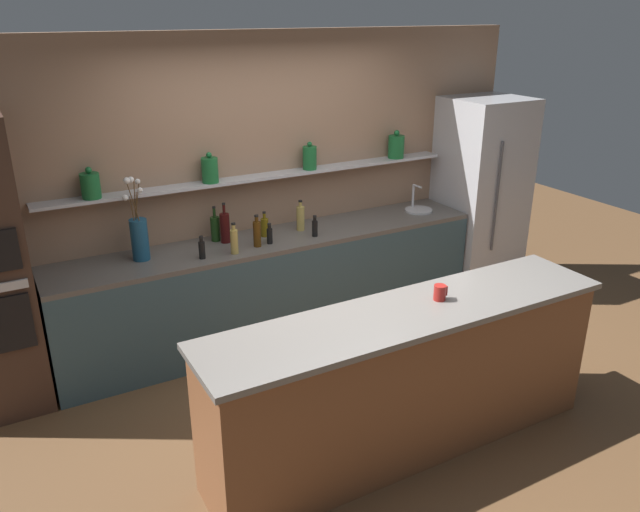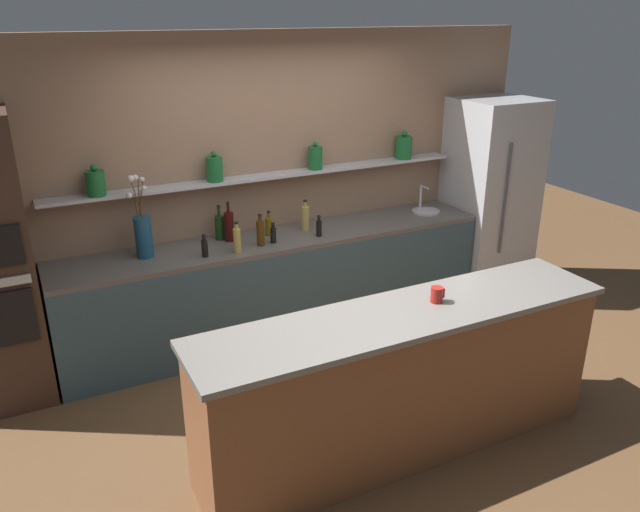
{
  "view_description": "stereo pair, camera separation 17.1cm",
  "coord_description": "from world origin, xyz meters",
  "px_view_note": "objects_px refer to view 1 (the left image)",
  "views": [
    {
      "loc": [
        -2.16,
        -3.35,
        2.76
      ],
      "look_at": [
        -0.13,
        0.32,
        1.08
      ],
      "focal_mm": 35.0,
      "sensor_mm": 36.0,
      "label": 1
    },
    {
      "loc": [
        -2.01,
        -3.43,
        2.76
      ],
      "look_at": [
        -0.13,
        0.32,
        1.08
      ],
      "focal_mm": 35.0,
      "sensor_mm": 36.0,
      "label": 2
    }
  ],
  "objects_px": {
    "sink_fixture": "(418,208)",
    "bottle_spirit_6": "(301,218)",
    "refrigerator": "(480,196)",
    "flower_vase": "(139,235)",
    "bottle_sauce_1": "(315,227)",
    "bottle_wine_7": "(215,228)",
    "coffee_mug": "(440,293)",
    "bottle_sauce_3": "(202,249)",
    "bottle_sauce_2": "(270,235)",
    "bottle_wine_4": "(225,228)",
    "bottle_spirit_8": "(257,233)",
    "bottle_oil_0": "(265,227)",
    "bottle_spirit_5": "(234,241)"
  },
  "relations": [
    {
      "from": "refrigerator",
      "to": "bottle_wine_7",
      "type": "relative_size",
      "value": 6.49
    },
    {
      "from": "bottle_spirit_5",
      "to": "bottle_wine_7",
      "type": "bearing_deg",
      "value": 94.77
    },
    {
      "from": "bottle_sauce_3",
      "to": "coffee_mug",
      "type": "distance_m",
      "value": 1.95
    },
    {
      "from": "bottle_sauce_1",
      "to": "bottle_wine_4",
      "type": "xyz_separation_m",
      "value": [
        -0.73,
        0.23,
        0.05
      ]
    },
    {
      "from": "bottle_sauce_1",
      "to": "bottle_wine_4",
      "type": "bearing_deg",
      "value": 162.19
    },
    {
      "from": "bottle_sauce_2",
      "to": "bottle_spirit_6",
      "type": "distance_m",
      "value": 0.42
    },
    {
      "from": "coffee_mug",
      "to": "bottle_oil_0",
      "type": "bearing_deg",
      "value": 101.18
    },
    {
      "from": "bottle_wine_7",
      "to": "coffee_mug",
      "type": "height_order",
      "value": "bottle_wine_7"
    },
    {
      "from": "bottle_spirit_6",
      "to": "bottle_spirit_8",
      "type": "relative_size",
      "value": 1.01
    },
    {
      "from": "refrigerator",
      "to": "bottle_sauce_1",
      "type": "height_order",
      "value": "refrigerator"
    },
    {
      "from": "bottle_wine_4",
      "to": "bottle_spirit_8",
      "type": "distance_m",
      "value": 0.29
    },
    {
      "from": "refrigerator",
      "to": "bottle_spirit_6",
      "type": "bearing_deg",
      "value": 177.03
    },
    {
      "from": "bottle_oil_0",
      "to": "bottle_sauce_2",
      "type": "relative_size",
      "value": 1.25
    },
    {
      "from": "bottle_spirit_6",
      "to": "bottle_oil_0",
      "type": "bearing_deg",
      "value": 178.18
    },
    {
      "from": "bottle_sauce_3",
      "to": "bottle_spirit_6",
      "type": "distance_m",
      "value": 1.01
    },
    {
      "from": "bottle_sauce_3",
      "to": "sink_fixture",
      "type": "bearing_deg",
      "value": 4.23
    },
    {
      "from": "refrigerator",
      "to": "bottle_wine_4",
      "type": "distance_m",
      "value": 2.7
    },
    {
      "from": "bottle_spirit_5",
      "to": "bottle_spirit_8",
      "type": "xyz_separation_m",
      "value": [
        0.22,
        0.06,
        0.01
      ]
    },
    {
      "from": "refrigerator",
      "to": "bottle_sauce_2",
      "type": "xyz_separation_m",
      "value": [
        -2.38,
        -0.07,
        0.02
      ]
    },
    {
      "from": "flower_vase",
      "to": "bottle_sauce_1",
      "type": "bearing_deg",
      "value": -7.58
    },
    {
      "from": "bottle_sauce_2",
      "to": "bottle_sauce_3",
      "type": "bearing_deg",
      "value": -175.6
    },
    {
      "from": "refrigerator",
      "to": "bottle_sauce_1",
      "type": "distance_m",
      "value": 1.97
    },
    {
      "from": "sink_fixture",
      "to": "coffee_mug",
      "type": "distance_m",
      "value": 2.2
    },
    {
      "from": "flower_vase",
      "to": "bottle_spirit_6",
      "type": "distance_m",
      "value": 1.41
    },
    {
      "from": "flower_vase",
      "to": "bottle_wine_7",
      "type": "distance_m",
      "value": 0.67
    },
    {
      "from": "bottle_wine_7",
      "to": "bottle_spirit_8",
      "type": "relative_size",
      "value": 1.11
    },
    {
      "from": "sink_fixture",
      "to": "flower_vase",
      "type": "bearing_deg",
      "value": 178.99
    },
    {
      "from": "bottle_spirit_6",
      "to": "bottle_sauce_2",
      "type": "bearing_deg",
      "value": -155.44
    },
    {
      "from": "refrigerator",
      "to": "bottle_spirit_6",
      "type": "relative_size",
      "value": 7.11
    },
    {
      "from": "refrigerator",
      "to": "bottle_wine_4",
      "type": "height_order",
      "value": "refrigerator"
    },
    {
      "from": "bottle_oil_0",
      "to": "bottle_spirit_8",
      "type": "xyz_separation_m",
      "value": [
        -0.16,
        -0.2,
        0.03
      ]
    },
    {
      "from": "sink_fixture",
      "to": "bottle_spirit_6",
      "type": "relative_size",
      "value": 0.96
    },
    {
      "from": "refrigerator",
      "to": "sink_fixture",
      "type": "bearing_deg",
      "value": 176.21
    },
    {
      "from": "bottle_spirit_5",
      "to": "bottle_spirit_6",
      "type": "distance_m",
      "value": 0.76
    },
    {
      "from": "bottle_oil_0",
      "to": "bottle_sauce_2",
      "type": "distance_m",
      "value": 0.19
    },
    {
      "from": "sink_fixture",
      "to": "bottle_oil_0",
      "type": "distance_m",
      "value": 1.6
    },
    {
      "from": "bottle_sauce_3",
      "to": "bottle_wine_4",
      "type": "distance_m",
      "value": 0.39
    },
    {
      "from": "sink_fixture",
      "to": "bottle_spirit_6",
      "type": "xyz_separation_m",
      "value": [
        -1.26,
        0.05,
        0.09
      ]
    },
    {
      "from": "sink_fixture",
      "to": "bottle_oil_0",
      "type": "height_order",
      "value": "sink_fixture"
    },
    {
      "from": "bottle_sauce_1",
      "to": "coffee_mug",
      "type": "bearing_deg",
      "value": -90.14
    },
    {
      "from": "refrigerator",
      "to": "coffee_mug",
      "type": "height_order",
      "value": "refrigerator"
    },
    {
      "from": "bottle_spirit_6",
      "to": "bottle_spirit_8",
      "type": "bearing_deg",
      "value": -159.64
    },
    {
      "from": "bottle_wine_4",
      "to": "bottle_spirit_6",
      "type": "xyz_separation_m",
      "value": [
        0.69,
        -0.03,
        -0.02
      ]
    },
    {
      "from": "flower_vase",
      "to": "bottle_oil_0",
      "type": "xyz_separation_m",
      "value": [
        1.07,
        0.02,
        -0.11
      ]
    },
    {
      "from": "sink_fixture",
      "to": "bottle_wine_4",
      "type": "distance_m",
      "value": 1.96
    },
    {
      "from": "bottle_spirit_5",
      "to": "coffee_mug",
      "type": "xyz_separation_m",
      "value": [
        0.75,
        -1.63,
        0.04
      ]
    },
    {
      "from": "bottle_sauce_2",
      "to": "bottle_spirit_8",
      "type": "xyz_separation_m",
      "value": [
        -0.12,
        -0.01,
        0.04
      ]
    },
    {
      "from": "bottle_oil_0",
      "to": "bottle_sauce_3",
      "type": "distance_m",
      "value": 0.68
    },
    {
      "from": "sink_fixture",
      "to": "bottle_wine_7",
      "type": "height_order",
      "value": "bottle_wine_7"
    },
    {
      "from": "flower_vase",
      "to": "bottle_spirit_8",
      "type": "xyz_separation_m",
      "value": [
        0.91,
        -0.18,
        -0.08
      ]
    }
  ]
}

